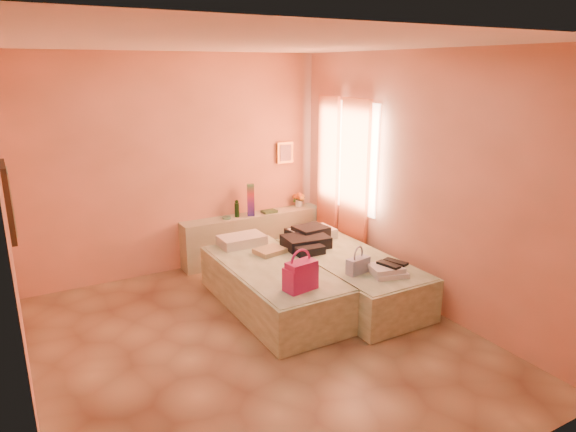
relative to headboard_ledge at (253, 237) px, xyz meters
name	(u,v)px	position (x,y,z in m)	size (l,w,h in m)	color
ground	(258,342)	(-0.98, -2.10, -0.33)	(4.50, 4.50, 0.00)	tan
room_walls	(249,153)	(-0.77, -1.53, 1.46)	(4.02, 4.51, 2.81)	#F7A484
headboard_ledge	(253,237)	(0.00, 0.00, 0.00)	(2.05, 0.30, 0.65)	#A7AE8E
bed_left	(273,287)	(-0.49, -1.49, -0.08)	(0.90, 2.00, 0.50)	beige
bed_right	(349,277)	(0.41, -1.70, -0.08)	(0.90, 2.00, 0.50)	beige
water_bottle	(237,209)	(-0.24, -0.01, 0.44)	(0.06, 0.06, 0.22)	#133417
rainbow_box	(251,200)	(-0.05, -0.03, 0.54)	(0.10, 0.10, 0.44)	#B11564
small_dish	(227,218)	(-0.41, -0.02, 0.34)	(0.12, 0.12, 0.03)	#468064
green_book	(269,211)	(0.24, -0.03, 0.34)	(0.20, 0.14, 0.03)	#294D2B
flower_vase	(299,198)	(0.76, 0.04, 0.45)	(0.19, 0.19, 0.25)	white
magenta_handbag	(300,275)	(-0.55, -2.19, 0.33)	(0.32, 0.18, 0.30)	#B11564
khaki_garment	(270,251)	(-0.33, -1.12, 0.20)	(0.33, 0.27, 0.06)	tan
clothes_pile	(309,239)	(0.21, -1.14, 0.26)	(0.58, 0.58, 0.17)	black
blue_handbag	(358,265)	(0.20, -2.13, 0.26)	(0.26, 0.11, 0.17)	#385388
towel_stack	(389,270)	(0.46, -2.33, 0.23)	(0.35, 0.30, 0.10)	silver
sandal_pair	(393,264)	(0.52, -2.32, 0.29)	(0.19, 0.26, 0.03)	black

